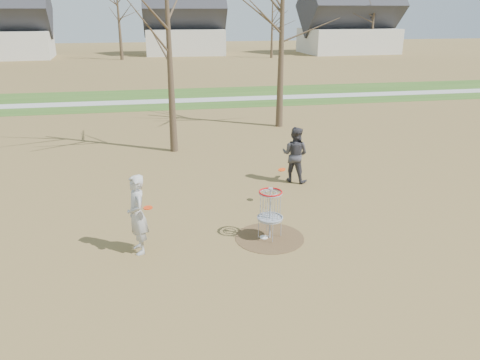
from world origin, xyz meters
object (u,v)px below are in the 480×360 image
Objects in this scene: disc_grounded at (264,237)px; player_standing at (137,215)px; disc_golf_basket at (270,206)px; player_throwing at (295,154)px.

player_standing is at bearing -177.73° from disc_grounded.
player_throwing is at bearing 65.03° from disc_golf_basket.
disc_grounded is (3.16, 0.13, -0.97)m from player_standing.
player_standing is 1.46× the size of disc_golf_basket.
disc_grounded is 0.16× the size of disc_golf_basket.
player_throwing is 4.45m from disc_golf_basket.
player_standing is 3.30m from disc_grounded.
player_standing is 8.97× the size of disc_grounded.
player_standing reaches higher than disc_golf_basket.
player_standing reaches higher than disc_grounded.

